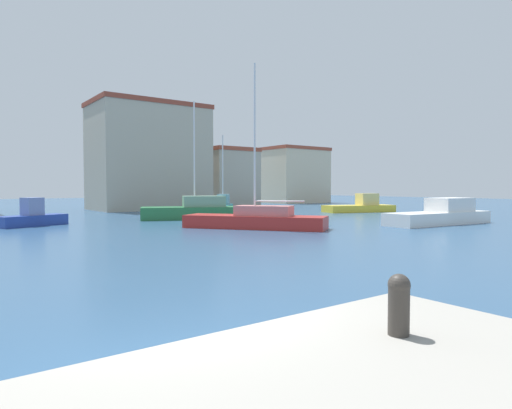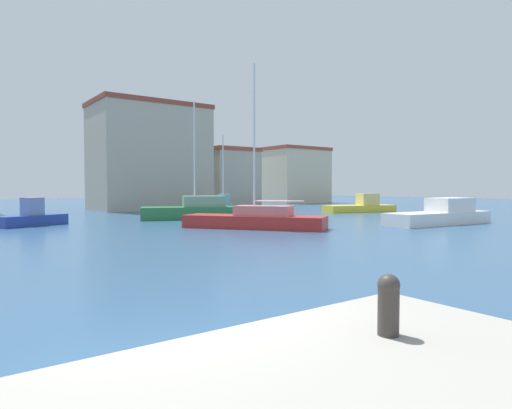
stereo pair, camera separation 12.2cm
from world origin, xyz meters
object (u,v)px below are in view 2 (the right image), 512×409
object	(u,v)px
mooring_bollard	(389,302)
sailboat_red_behind_lamppost	(256,219)
motorboat_yellow_center_channel	(361,207)
motorboat_blue_far_left	(32,217)
motorboat_white_far_right	(441,215)
sailboat_teal_inner_mooring	(223,206)
sailboat_green_outer_mooring	(197,210)

from	to	relation	value
mooring_bollard	sailboat_red_behind_lamppost	world-z (taller)	sailboat_red_behind_lamppost
motorboat_yellow_center_channel	motorboat_blue_far_left	distance (m)	29.76
motorboat_yellow_center_channel	motorboat_white_far_right	bearing A→B (deg)	-118.06
sailboat_teal_inner_mooring	motorboat_yellow_center_channel	world-z (taller)	sailboat_teal_inner_mooring
sailboat_teal_inner_mooring	sailboat_green_outer_mooring	world-z (taller)	sailboat_green_outer_mooring
mooring_bollard	motorboat_white_far_right	world-z (taller)	motorboat_white_far_right
motorboat_blue_far_left	motorboat_yellow_center_channel	bearing A→B (deg)	-3.69
motorboat_yellow_center_channel	motorboat_blue_far_left	size ratio (longest dim) A/B	1.67
motorboat_yellow_center_channel	sailboat_red_behind_lamppost	size ratio (longest dim) A/B	0.76
sailboat_green_outer_mooring	sailboat_red_behind_lamppost	bearing A→B (deg)	-95.21
motorboat_blue_far_left	sailboat_green_outer_mooring	xyz separation A→B (m)	(11.59, -0.84, 0.14)
mooring_bollard	motorboat_blue_far_left	world-z (taller)	motorboat_blue_far_left
mooring_bollard	sailboat_teal_inner_mooring	world-z (taller)	sailboat_teal_inner_mooring
motorboat_yellow_center_channel	sailboat_green_outer_mooring	size ratio (longest dim) A/B	0.82
mooring_bollard	sailboat_green_outer_mooring	xyz separation A→B (m)	(12.97, 28.16, -0.68)
motorboat_white_far_right	sailboat_green_outer_mooring	world-z (taller)	sailboat_green_outer_mooring
sailboat_teal_inner_mooring	motorboat_yellow_center_channel	size ratio (longest dim) A/B	1.00
sailboat_teal_inner_mooring	sailboat_green_outer_mooring	xyz separation A→B (m)	(-6.28, -6.18, 0.04)
motorboat_white_far_right	sailboat_green_outer_mooring	xyz separation A→B (m)	(-11.19, 14.04, 0.06)
mooring_bollard	motorboat_white_far_right	distance (m)	28.00
motorboat_blue_far_left	sailboat_red_behind_lamppost	world-z (taller)	sailboat_red_behind_lamppost
motorboat_white_far_right	sailboat_red_behind_lamppost	distance (m)	12.99
motorboat_white_far_right	sailboat_green_outer_mooring	bearing A→B (deg)	128.56
mooring_bollard	motorboat_white_far_right	bearing A→B (deg)	30.29
sailboat_green_outer_mooring	sailboat_teal_inner_mooring	bearing A→B (deg)	44.50
motorboat_white_far_right	sailboat_red_behind_lamppost	bearing A→B (deg)	157.74
mooring_bollard	motorboat_white_far_right	size ratio (longest dim) A/B	0.07
mooring_bollard	sailboat_green_outer_mooring	world-z (taller)	sailboat_green_outer_mooring
motorboat_blue_far_left	sailboat_green_outer_mooring	bearing A→B (deg)	-4.13
motorboat_yellow_center_channel	sailboat_red_behind_lamppost	xyz separation A→B (m)	(-18.93, -8.04, 0.00)
mooring_bollard	sailboat_teal_inner_mooring	bearing A→B (deg)	60.71
sailboat_green_outer_mooring	sailboat_red_behind_lamppost	distance (m)	9.16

